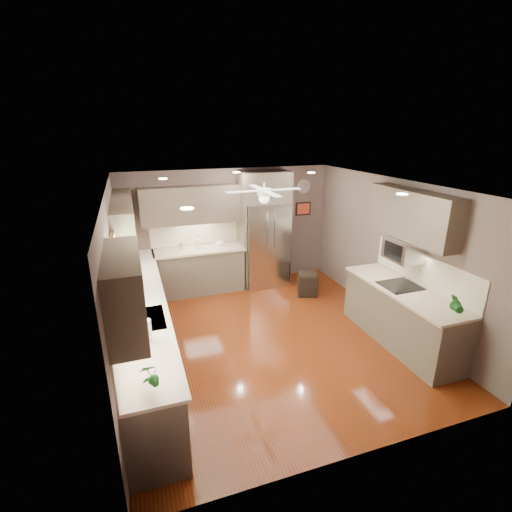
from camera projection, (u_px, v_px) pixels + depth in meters
floor at (269, 337)px, 6.15m from camera, size 5.00×5.00×0.00m
ceiling at (271, 185)px, 5.33m from camera, size 5.00×5.00×0.00m
wall_back at (229, 228)px, 7.97m from camera, size 4.50×0.00×4.50m
wall_front at (365, 355)px, 3.50m from camera, size 4.50×0.00×4.50m
wall_left at (116, 285)px, 5.05m from camera, size 0.00×5.00×5.00m
wall_right at (391, 252)px, 6.43m from camera, size 0.00×5.00×5.00m
canister_b at (181, 247)px, 7.48m from camera, size 0.10×0.10×0.14m
canister_c at (199, 244)px, 7.58m from camera, size 0.12×0.12×0.18m
soap_bottle at (132, 297)px, 5.19m from camera, size 0.11×0.11×0.20m
potted_plant_left at (148, 375)px, 3.45m from camera, size 0.19×0.15×0.33m
potted_plant_right at (457, 305)px, 4.81m from camera, size 0.23×0.21×0.34m
bowl at (220, 246)px, 7.71m from camera, size 0.25×0.25×0.05m
left_run at (144, 326)px, 5.52m from camera, size 0.65×4.70×1.45m
back_run at (200, 269)px, 7.73m from camera, size 1.85×0.65×1.45m
uppers at (212, 221)px, 5.94m from camera, size 4.50×4.70×0.95m
window at (115, 278)px, 4.51m from camera, size 0.05×1.12×0.92m
sink at (145, 321)px, 4.81m from camera, size 0.50×0.70×0.32m
refrigerator at (265, 232)px, 7.90m from camera, size 1.06×0.75×2.45m
right_run at (401, 315)px, 5.86m from camera, size 0.70×2.20×1.45m
microwave at (404, 250)px, 5.79m from camera, size 0.43×0.55×0.34m
ceiling_fan at (264, 194)px, 5.65m from camera, size 1.18×1.18×0.32m
recessed_lights at (259, 182)px, 5.67m from camera, size 2.84×3.14×0.01m
wall_clock at (304, 186)px, 8.23m from camera, size 0.30×0.03×0.30m
framed_print at (303, 209)px, 8.39m from camera, size 0.36×0.03×0.30m
stool at (308, 284)px, 7.65m from camera, size 0.50×0.50×0.47m
paper_towel at (147, 330)px, 4.26m from camera, size 0.11×0.11×0.28m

